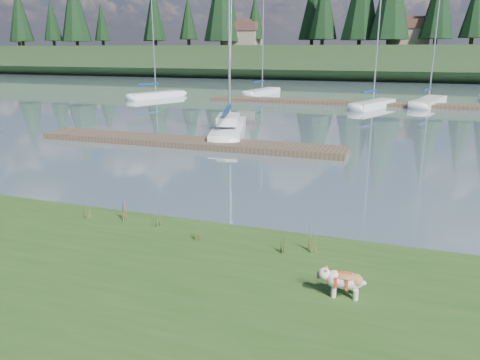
% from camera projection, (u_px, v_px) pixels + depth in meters
% --- Properties ---
extents(ground, '(200.00, 200.00, 0.00)m').
position_uv_depth(ground, '(330.00, 104.00, 41.40)').
color(ground, slate).
rests_on(ground, ground).
extents(bank, '(60.00, 9.00, 0.35)m').
position_uv_depth(bank, '(30.00, 301.00, 8.63)').
color(bank, '#2C4B1B').
rests_on(bank, ground).
extents(ridge, '(200.00, 20.00, 5.00)m').
position_uv_depth(ridge, '(370.00, 62.00, 79.81)').
color(ridge, '#1F3319').
rests_on(ridge, ground).
extents(bulldog, '(0.86, 0.41, 0.51)m').
position_uv_depth(bulldog, '(344.00, 280.00, 8.39)').
color(bulldog, silver).
rests_on(bulldog, bank).
extents(sailboat_main, '(3.76, 8.14, 11.63)m').
position_uv_depth(sailboat_main, '(230.00, 126.00, 26.78)').
color(sailboat_main, white).
rests_on(sailboat_main, ground).
extents(dock_near, '(16.00, 2.00, 0.30)m').
position_uv_depth(dock_near, '(186.00, 142.00, 23.54)').
color(dock_near, '#4C3D2C').
rests_on(dock_near, ground).
extents(dock_far, '(26.00, 2.20, 0.30)m').
position_uv_depth(dock_far, '(353.00, 103.00, 40.72)').
color(dock_far, '#4C3D2C').
rests_on(dock_far, ground).
extents(sailboat_bg_0, '(3.98, 6.99, 10.27)m').
position_uv_depth(sailboat_bg_0, '(161.00, 94.00, 46.81)').
color(sailboat_bg_0, white).
rests_on(sailboat_bg_0, ground).
extents(sailboat_bg_1, '(2.51, 7.18, 10.63)m').
position_uv_depth(sailboat_bg_1, '(265.00, 91.00, 50.39)').
color(sailboat_bg_1, white).
rests_on(sailboat_bg_1, ground).
extents(sailboat_bg_2, '(3.71, 6.79, 10.31)m').
position_uv_depth(sailboat_bg_2, '(376.00, 103.00, 38.81)').
color(sailboat_bg_2, white).
rests_on(sailboat_bg_2, ground).
extents(sailboat_bg_3, '(3.57, 8.37, 12.05)m').
position_uv_depth(sailboat_bg_3, '(430.00, 101.00, 40.97)').
color(sailboat_bg_3, white).
rests_on(sailboat_bg_3, ground).
extents(weed_0, '(0.17, 0.14, 0.72)m').
position_uv_depth(weed_0, '(124.00, 209.00, 12.12)').
color(weed_0, '#475B23').
rests_on(weed_0, bank).
extents(weed_1, '(0.17, 0.14, 0.52)m').
position_uv_depth(weed_1, '(158.00, 218.00, 11.75)').
color(weed_1, '#475B23').
rests_on(weed_1, bank).
extents(weed_2, '(0.17, 0.14, 0.55)m').
position_uv_depth(weed_2, '(280.00, 243.00, 10.21)').
color(weed_2, '#475B23').
rests_on(weed_2, bank).
extents(weed_3, '(0.17, 0.14, 0.54)m').
position_uv_depth(weed_3, '(86.00, 210.00, 12.32)').
color(weed_3, '#475B23').
rests_on(weed_3, bank).
extents(weed_4, '(0.17, 0.14, 0.50)m').
position_uv_depth(weed_4, '(197.00, 231.00, 10.92)').
color(weed_4, '#475B23').
rests_on(weed_4, bank).
extents(weed_5, '(0.17, 0.14, 0.66)m').
position_uv_depth(weed_5, '(313.00, 240.00, 10.25)').
color(weed_5, '#475B23').
rests_on(weed_5, bank).
extents(mud_lip, '(60.00, 0.50, 0.14)m').
position_uv_depth(mud_lip, '(150.00, 225.00, 12.66)').
color(mud_lip, '#33281C').
rests_on(mud_lip, ground).
extents(conifer_0, '(5.72, 5.72, 14.15)m').
position_uv_depth(conifer_0, '(74.00, 6.00, 89.12)').
color(conifer_0, '#382619').
rests_on(conifer_0, ridge).
extents(conifer_1, '(4.40, 4.40, 11.30)m').
position_uv_depth(conifer_1, '(154.00, 13.00, 88.35)').
color(conifer_1, '#382619').
rests_on(conifer_1, ridge).
extents(conifer_3, '(4.84, 4.84, 12.25)m').
position_uv_depth(conifer_3, '(313.00, 6.00, 79.59)').
color(conifer_3, '#382619').
rests_on(conifer_3, ridge).
extents(conifer_5, '(3.96, 3.96, 10.35)m').
position_uv_depth(conifer_5, '(476.00, 7.00, 70.06)').
color(conifer_5, '#382619').
rests_on(conifer_5, ridge).
extents(house_0, '(6.30, 5.30, 4.65)m').
position_uv_depth(house_0, '(243.00, 34.00, 82.78)').
color(house_0, gray).
rests_on(house_0, ridge).
extents(house_1, '(6.30, 5.30, 4.65)m').
position_uv_depth(house_1, '(410.00, 32.00, 74.78)').
color(house_1, gray).
rests_on(house_1, ridge).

